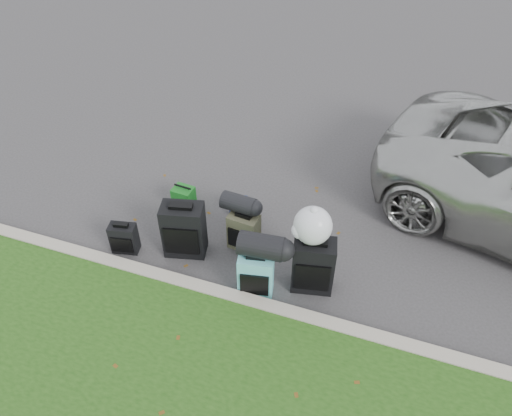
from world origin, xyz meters
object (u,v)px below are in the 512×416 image
(suitcase_olive, at_px, (244,231))
(tote_navy, at_px, (238,205))
(suitcase_large_black_right, at_px, (313,265))
(tote_green, at_px, (184,197))
(suitcase_teal, at_px, (256,275))
(suitcase_large_black_left, at_px, (184,230))
(suitcase_small_black, at_px, (124,238))

(suitcase_olive, xyz_separation_m, tote_navy, (-0.33, 0.64, -0.15))
(suitcase_large_black_right, bearing_deg, tote_navy, 131.78)
(suitcase_olive, bearing_deg, suitcase_large_black_right, -14.31)
(suitcase_olive, relative_size, tote_green, 1.64)
(suitcase_teal, relative_size, tote_green, 1.81)
(suitcase_olive, distance_m, suitcase_teal, 0.82)
(suitcase_olive, height_order, suitcase_large_black_right, suitcase_large_black_right)
(suitcase_large_black_left, distance_m, suitcase_teal, 1.20)
(suitcase_large_black_left, bearing_deg, suitcase_small_black, -175.71)
(suitcase_olive, relative_size, suitcase_large_black_right, 0.72)
(tote_green, bearing_deg, suitcase_large_black_right, -16.97)
(suitcase_large_black_left, xyz_separation_m, tote_navy, (0.40, 0.99, -0.27))
(suitcase_small_black, relative_size, suitcase_large_black_left, 0.56)
(suitcase_teal, bearing_deg, tote_green, 131.15)
(suitcase_teal, relative_size, tote_navy, 2.37)
(tote_navy, bearing_deg, suitcase_large_black_right, -46.21)
(suitcase_olive, bearing_deg, suitcase_teal, -53.49)
(suitcase_large_black_left, distance_m, tote_navy, 1.10)
(suitcase_teal, xyz_separation_m, suitcase_large_black_right, (0.65, 0.32, 0.08))
(suitcase_small_black, xyz_separation_m, tote_green, (0.37, 1.11, -0.05))
(suitcase_olive, bearing_deg, suitcase_large_black_left, -148.67)
(suitcase_small_black, distance_m, tote_navy, 1.74)
(tote_green, bearing_deg, suitcase_teal, -32.56)
(tote_navy, bearing_deg, tote_green, -179.92)
(suitcase_small_black, bearing_deg, suitcase_olive, 9.78)
(suitcase_large_black_right, bearing_deg, suitcase_olive, 148.17)
(suitcase_small_black, distance_m, suitcase_teal, 1.95)
(suitcase_olive, height_order, tote_green, suitcase_olive)
(suitcase_teal, bearing_deg, suitcase_small_black, 165.68)
(suitcase_small_black, xyz_separation_m, suitcase_large_black_left, (0.80, 0.26, 0.18))
(suitcase_large_black_left, relative_size, tote_navy, 3.06)
(suitcase_small_black, height_order, suitcase_teal, suitcase_teal)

